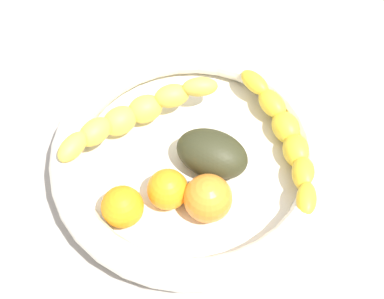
{
  "coord_description": "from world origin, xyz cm",
  "views": [
    {
      "loc": [
        37.61,
        -5.33,
        66.78
      ],
      "look_at": [
        0.0,
        0.0,
        8.36
      ],
      "focal_mm": 51.92,
      "sensor_mm": 36.0,
      "label": 1
    }
  ],
  "objects": [
    {
      "name": "kitchen_counter",
      "position": [
        0.0,
        0.0,
        1.5
      ],
      "size": [
        120.0,
        120.0,
        3.0
      ],
      "primitive_type": "cube",
      "color": "#A0978E",
      "rests_on": "ground"
    },
    {
      "name": "orange_mid_right",
      "position": [
        7.09,
        0.91,
        8.31
      ],
      "size": [
        5.9,
        5.9,
        5.9
      ],
      "primitive_type": "sphere",
      "color": "orange",
      "rests_on": "fruit_bowl"
    },
    {
      "name": "avocado_dark",
      "position": [
        0.86,
        2.41,
        8.15
      ],
      "size": [
        10.25,
        11.27,
        5.59
      ],
      "primitive_type": "ellipsoid",
      "rotation": [
        0.0,
        0.0,
        1.03
      ],
      "color": "#32331C",
      "rests_on": "fruit_bowl"
    },
    {
      "name": "orange_mid_left",
      "position": [
        4.98,
        -3.68,
        7.89
      ],
      "size": [
        5.07,
        5.07,
        5.07
      ],
      "primitive_type": "sphere",
      "color": "orange",
      "rests_on": "fruit_bowl"
    },
    {
      "name": "fruit_bowl",
      "position": [
        0.0,
        0.0,
        6.26
      ],
      "size": [
        36.1,
        36.1,
        6.29
      ],
      "color": "silver",
      "rests_on": "kitchen_counter"
    },
    {
      "name": "orange_front",
      "position": [
        6.61,
        -9.28,
        7.92
      ],
      "size": [
        5.14,
        5.14,
        5.14
      ],
      "primitive_type": "sphere",
      "color": "orange",
      "rests_on": "fruit_bowl"
    },
    {
      "name": "banana_draped_right",
      "position": [
        -0.24,
        12.39,
        8.01
      ],
      "size": [
        23.75,
        7.51,
        4.19
      ],
      "color": "yellow",
      "rests_on": "fruit_bowl"
    },
    {
      "name": "banana_draped_left",
      "position": [
        -6.19,
        -6.71,
        8.74
      ],
      "size": [
        11.55,
        21.87,
        5.34
      ],
      "color": "gold",
      "rests_on": "fruit_bowl"
    }
  ]
}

